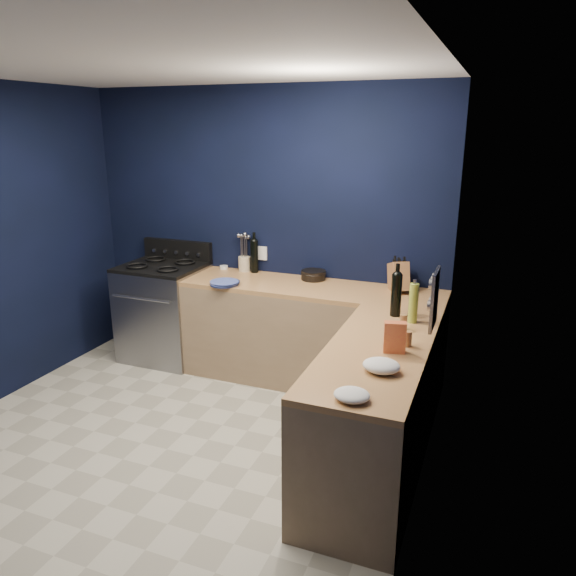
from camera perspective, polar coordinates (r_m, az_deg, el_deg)
The scene contains 27 objects.
floor at distance 4.20m, azimuth -12.55°, elevation -16.26°, with size 3.50×3.50×0.02m, color #AEA998.
ceiling at distance 3.56m, azimuth -15.39°, elevation 21.96°, with size 3.50×3.50×0.02m, color silver.
wall_back at distance 5.17m, azimuth -2.62°, elevation 6.09°, with size 3.50×0.02×2.60m, color black.
wall_right at distance 3.05m, azimuth 14.48°, elevation -2.01°, with size 0.02×3.50×2.60m, color black.
cab_back at distance 4.91m, azimuth 2.41°, elevation -5.09°, with size 2.30×0.63×0.86m, color #8E7355.
top_back at distance 4.76m, azimuth 2.47°, elevation -0.05°, with size 2.30×0.63×0.04m, color brown.
cab_right at distance 3.70m, azimuth 8.97°, elevation -12.95°, with size 0.63×1.67×0.86m, color #8E7355.
top_right at distance 3.50m, azimuth 9.30°, elevation -6.54°, with size 0.63×1.67×0.04m, color brown.
gas_range at distance 5.54m, azimuth -12.79°, elevation -2.58°, with size 0.76×0.66×0.92m, color gray.
oven_door at distance 5.30m, azimuth -14.67°, elevation -3.71°, with size 0.59×0.02×0.42m, color black.
cooktop at distance 5.40m, azimuth -13.11°, elevation 2.18°, with size 0.76×0.66×0.03m, color black.
backguard at distance 5.62m, azimuth -11.47°, elevation 3.94°, with size 0.76×0.06×0.20m, color black.
spice_panel at distance 3.61m, azimuth 15.09°, elevation -1.15°, with size 0.02×0.28×0.38m, color gray.
wall_outlet at distance 5.19m, azimuth -2.68°, elevation 3.66°, with size 0.09×0.02×0.13m, color white.
plate_stack at distance 4.82m, azimuth -6.68°, elevation 0.53°, with size 0.25×0.25×0.03m, color #424EA5.
ramekin at distance 5.36m, azimuth -6.74°, elevation 2.17°, with size 0.08×0.08×0.03m, color white.
utensil_crock at distance 5.25m, azimuth -4.59°, elevation 2.54°, with size 0.11×0.11×0.14m, color beige.
wine_bottle_back at distance 5.18m, azimuth -3.54°, elevation 3.30°, with size 0.08×0.08×0.31m, color black.
lemon_basket at distance 4.95m, azimuth 2.68°, elevation 1.37°, with size 0.22×0.22×0.08m, color black.
knife_block at distance 4.68m, azimuth 11.48°, elevation 1.14°, with size 0.13×0.22×0.24m, color brown.
wine_bottle_right at distance 4.05m, azimuth 11.26°, elevation -0.75°, with size 0.08×0.08×0.31m, color black.
oil_bottle at distance 3.95m, azimuth 12.99°, elevation -1.56°, with size 0.07×0.07×0.29m, color #96AB36.
spice_jar_near at distance 3.82m, azimuth 11.98°, elevation -3.51°, with size 0.05×0.05×0.11m, color olive.
spice_jar_far at distance 3.55m, azimuth 12.43°, elevation -5.20°, with size 0.05×0.05×0.10m, color olive.
crouton_bag at distance 3.42m, azimuth 11.11°, elevation -5.09°, with size 0.13×0.06×0.20m, color red.
towel_front at distance 3.17m, azimuth 9.75°, elevation -8.02°, with size 0.22×0.18×0.08m, color white.
towel_end at distance 2.85m, azimuth 6.70°, elevation -11.06°, with size 0.19×0.17×0.06m, color white.
Camera 1 is at (2.07, -2.88, 2.25)m, focal length 33.97 mm.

